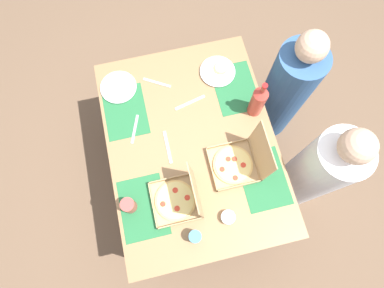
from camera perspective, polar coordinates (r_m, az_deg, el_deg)
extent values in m
plane|color=brown|center=(2.65, 0.00, -5.16)|extent=(6.00, 6.00, 0.00)
cylinder|color=#3F3328|center=(2.54, -13.41, 8.07)|extent=(0.07, 0.07, 0.75)
cylinder|color=#3F3328|center=(2.24, -8.10, -20.99)|extent=(0.07, 0.07, 0.75)
cylinder|color=#3F3328|center=(2.58, 6.70, 12.37)|extent=(0.07, 0.07, 0.75)
cylinder|color=#3F3328|center=(2.29, 15.28, -15.28)|extent=(0.07, 0.07, 0.75)
cube|color=#936D47|center=(1.92, 0.00, -0.14)|extent=(1.37, 1.02, 0.03)
cube|color=#236638|center=(2.03, -12.09, 5.85)|extent=(0.36, 0.26, 0.00)
cube|color=#236638|center=(1.84, -8.91, -11.40)|extent=(0.36, 0.26, 0.00)
cube|color=#236638|center=(2.07, 7.88, 10.14)|extent=(0.36, 0.26, 0.00)
cube|color=#236638|center=(1.90, 12.94, -6.24)|extent=(0.36, 0.26, 0.00)
cube|color=tan|center=(1.88, 7.45, -3.85)|extent=(0.27, 0.27, 0.01)
cube|color=tan|center=(1.90, 6.46, 0.04)|extent=(0.01, 0.27, 0.03)
cube|color=tan|center=(1.84, 8.63, -7.58)|extent=(0.01, 0.27, 0.03)
cube|color=tan|center=(1.84, 3.59, -4.66)|extent=(0.27, 0.01, 0.03)
cube|color=tan|center=(1.89, 11.35, -2.78)|extent=(0.27, 0.01, 0.03)
cylinder|color=#E0B76B|center=(1.87, 7.49, -3.78)|extent=(0.24, 0.24, 0.01)
cylinder|color=#EFD67F|center=(1.86, 7.52, -3.72)|extent=(0.21, 0.21, 0.00)
cylinder|color=red|center=(1.84, 7.92, -6.16)|extent=(0.03, 0.03, 0.00)
cylinder|color=red|center=(1.87, 9.35, -3.81)|extent=(0.03, 0.03, 0.00)
cylinder|color=red|center=(1.87, 7.72, -2.73)|extent=(0.03, 0.03, 0.00)
cylinder|color=red|center=(1.87, 6.63, -2.75)|extent=(0.03, 0.03, 0.00)
cylinder|color=red|center=(1.85, 5.53, -4.62)|extent=(0.03, 0.03, 0.00)
cube|color=tan|center=(1.75, 12.65, -1.41)|extent=(0.27, 0.03, 0.27)
cube|color=tan|center=(1.83, -3.02, -10.29)|extent=(0.27, 0.27, 0.01)
cube|color=tan|center=(1.83, -3.94, -6.25)|extent=(0.01, 0.27, 0.03)
cube|color=tan|center=(1.80, -2.13, -14.26)|extent=(0.01, 0.27, 0.03)
cube|color=tan|center=(1.82, -7.17, -11.10)|extent=(0.27, 0.01, 0.03)
cube|color=tan|center=(1.81, 1.05, -9.28)|extent=(0.27, 0.01, 0.03)
cylinder|color=#E0B76B|center=(1.82, -3.04, -10.26)|extent=(0.24, 0.24, 0.01)
cylinder|color=#EFD67F|center=(1.81, -3.05, -10.22)|extent=(0.21, 0.21, 0.00)
cylinder|color=red|center=(1.80, -2.75, -11.70)|extent=(0.03, 0.03, 0.00)
cylinder|color=red|center=(1.81, -0.87, -9.78)|extent=(0.03, 0.03, 0.00)
cylinder|color=red|center=(1.82, -3.10, -8.44)|extent=(0.03, 0.03, 0.00)
cylinder|color=red|center=(1.81, -5.36, -10.88)|extent=(0.03, 0.03, 0.00)
cube|color=tan|center=(1.67, 0.69, -8.62)|extent=(0.27, 0.04, 0.27)
cylinder|color=white|center=(2.10, -13.26, 10.00)|extent=(0.22, 0.22, 0.01)
cylinder|color=white|center=(2.10, -13.31, 10.10)|extent=(0.23, 0.23, 0.01)
cylinder|color=white|center=(2.11, 4.69, 13.00)|extent=(0.22, 0.22, 0.01)
cylinder|color=white|center=(2.11, 4.70, 13.11)|extent=(0.23, 0.23, 0.01)
cylinder|color=#E0B76B|center=(2.11, 5.25, 13.65)|extent=(0.09, 0.09, 0.01)
cylinder|color=#EFD67F|center=(2.11, 5.27, 13.74)|extent=(0.08, 0.08, 0.00)
cylinder|color=#B2382D|center=(1.93, 11.84, 7.43)|extent=(0.09, 0.09, 0.22)
cone|color=#B2382D|center=(1.81, 12.64, 9.15)|extent=(0.09, 0.09, 0.04)
cylinder|color=#B2382D|center=(1.77, 12.95, 9.81)|extent=(0.03, 0.03, 0.06)
cylinder|color=red|center=(1.75, 13.19, 10.31)|extent=(0.03, 0.03, 0.01)
cylinder|color=#BF4742|center=(1.81, -11.49, -10.96)|extent=(0.08, 0.08, 0.11)
cylinder|color=teal|center=(1.77, 0.56, -16.59)|extent=(0.07, 0.07, 0.09)
cylinder|color=white|center=(1.81, 6.61, -13.17)|extent=(0.08, 0.08, 0.04)
cube|color=#B7B7BC|center=(2.08, -6.41, 11.08)|extent=(0.11, 0.17, 0.00)
cube|color=#B7B7BC|center=(1.97, -10.42, 2.71)|extent=(0.18, 0.08, 0.00)
cube|color=#B7B7BC|center=(2.01, -0.37, 7.58)|extent=(0.07, 0.21, 0.00)
cube|color=#B7B7BC|center=(1.90, -4.47, -0.55)|extent=(0.21, 0.02, 0.00)
cylinder|color=#33598C|center=(2.45, 16.30, 8.64)|extent=(0.32, 0.32, 0.99)
sphere|color=#D1A889|center=(1.96, 21.12, 16.27)|extent=(0.19, 0.19, 0.19)
cylinder|color=white|center=(2.28, 21.15, -5.00)|extent=(0.32, 0.32, 1.02)
sphere|color=#D1A889|center=(1.75, 28.01, -0.39)|extent=(0.19, 0.19, 0.19)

